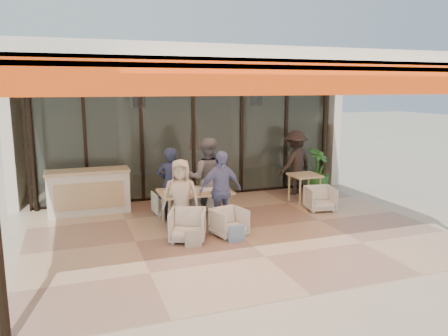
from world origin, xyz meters
The scene contains 21 objects.
ground centered at (0.00, 0.00, 0.00)m, with size 70.00×70.00×0.00m, color #C6B293.
terrace_floor centered at (0.00, 0.00, 0.01)m, with size 8.00×6.00×0.01m, color tan.
terrace_structure centered at (0.00, -0.26, 3.25)m, with size 8.00×6.00×3.40m.
glass_storefront centered at (0.00, 3.00, 1.60)m, with size 8.08×0.10×3.20m.
interior_block centered at (0.01, 5.31, 2.23)m, with size 9.05×3.62×3.52m.
host_counter centered at (-2.71, 2.30, 0.53)m, with size 1.85×0.65×1.04m.
dining_table centered at (-0.63, 0.72, 0.69)m, with size 1.50×0.90×0.93m.
chair_far_left centered at (-1.04, 1.66, 0.30)m, with size 0.58×0.54×0.59m, color white.
chair_far_right centered at (-0.20, 1.66, 0.35)m, with size 0.67×0.63×0.69m, color white.
chair_near_left centered at (-1.04, -0.24, 0.34)m, with size 0.66×0.62×0.68m, color white.
chair_near_right centered at (-0.20, -0.24, 0.31)m, with size 0.60×0.56×0.62m, color white.
diner_navy centered at (-1.04, 1.16, 0.81)m, with size 0.59×0.39×1.63m, color #1B213B.
diner_grey centered at (-0.20, 1.16, 0.90)m, with size 0.88×0.68×1.80m, color #5E5E62.
diner_cream centered at (-1.04, 0.26, 0.75)m, with size 0.74×0.48×1.51m, color beige.
diner_periwinkle centered at (-0.20, 0.26, 0.82)m, with size 0.96×0.40×1.63m, color #6E80B8.
tote_bag_cream centered at (-1.04, -0.64, 0.17)m, with size 0.30×0.10×0.34m, color silver.
tote_bag_blue centered at (-0.20, -0.64, 0.17)m, with size 0.30×0.10×0.34m, color #99BFD8.
side_table centered at (2.46, 1.46, 0.64)m, with size 0.70×0.70×0.74m.
side_chair centered at (2.46, 0.71, 0.32)m, with size 0.63×0.59×0.65m, color white.
standing_woman centered at (2.66, 2.35, 0.88)m, with size 1.14×0.65×1.76m, color black.
potted_palm centered at (3.32, 2.28, 0.63)m, with size 0.71×0.71×1.26m, color #1E5919.
Camera 1 is at (-3.07, -7.95, 2.90)m, focal length 35.00 mm.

